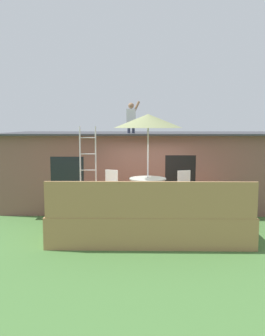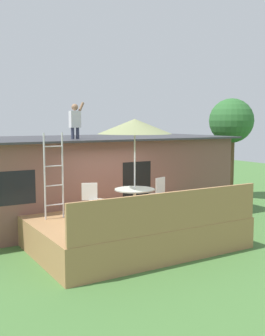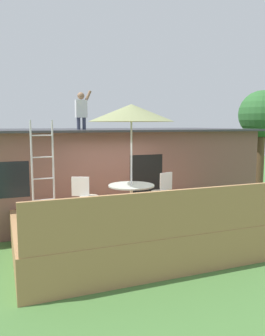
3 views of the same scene
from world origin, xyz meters
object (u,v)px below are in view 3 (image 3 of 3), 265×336
at_px(patio_chair_left, 86,197).
at_px(patio_chair_right, 162,192).
at_px(step_ladder, 43,168).
at_px(patio_table, 131,192).
at_px(person_figure, 81,108).
at_px(backyard_tree, 262,116).
at_px(patio_umbrella, 131,113).

height_order(patio_chair_left, patio_chair_right, same).
distance_m(step_ladder, patio_chair_right, 2.91).
bearing_deg(patio_chair_left, patio_chair_right, 21.24).
distance_m(patio_table, step_ladder, 2.12).
xyz_separation_m(person_figure, backyard_tree, (7.57, 1.20, -0.13)).
distance_m(patio_table, backyard_tree, 8.22).
height_order(person_figure, patio_chair_left, person_figure).
relative_size(patio_table, step_ladder, 0.47).
distance_m(patio_umbrella, patio_chair_right, 2.14).
bearing_deg(patio_table, patio_umbrella, 153.43).
xyz_separation_m(patio_chair_left, backyard_tree, (8.00, 3.37, 1.97)).
xyz_separation_m(step_ladder, person_figure, (1.31, 1.63, 1.46)).
bearing_deg(patio_chair_right, person_figure, -76.48).
relative_size(patio_table, patio_umbrella, 0.41).
xyz_separation_m(patio_table, patio_chair_left, (-0.94, 0.42, -0.13)).
distance_m(person_figure, backyard_tree, 7.67).
relative_size(step_ladder, person_figure, 1.98).
relative_size(patio_table, person_figure, 0.94).
height_order(patio_chair_right, backyard_tree, backyard_tree).
relative_size(step_ladder, backyard_tree, 0.52).
xyz_separation_m(patio_table, backyard_tree, (7.06, 3.79, 1.85)).
bearing_deg(person_figure, patio_chair_right, -57.19).
distance_m(patio_umbrella, step_ladder, 2.41).
height_order(patio_umbrella, person_figure, person_figure).
xyz_separation_m(step_ladder, patio_chair_right, (2.77, -0.63, -0.64)).
xyz_separation_m(patio_table, patio_umbrella, (-0.00, 0.00, 1.76)).
xyz_separation_m(patio_umbrella, patio_chair_left, (-0.94, 0.42, -1.89)).
xyz_separation_m(step_ladder, backyard_tree, (8.88, 2.83, 1.33)).
relative_size(patio_umbrella, backyard_tree, 0.60).
bearing_deg(backyard_tree, patio_chair_right, -150.47).
height_order(step_ladder, patio_chair_left, step_ladder).
distance_m(patio_umbrella, person_figure, 2.65).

